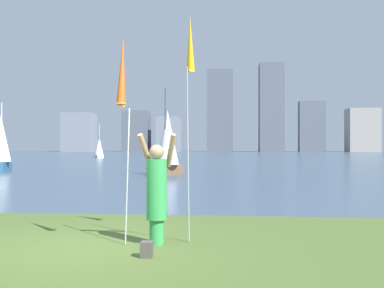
# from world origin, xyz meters

# --- Properties ---
(ground) EXTENTS (120.00, 138.00, 0.12)m
(ground) POSITION_xyz_m (0.00, 50.95, -0.06)
(ground) COLOR #475B28
(person) EXTENTS (0.73, 0.54, 1.99)m
(person) POSITION_xyz_m (1.25, 0.38, 0.98)
(person) COLOR green
(person) RESTS_ON ground
(kite_flag_left) EXTENTS (0.16, 0.74, 3.66)m
(kite_flag_left) POSITION_xyz_m (0.70, 0.08, 2.98)
(kite_flag_left) COLOR #B2B2B7
(kite_flag_left) RESTS_ON ground
(kite_flag_right) EXTENTS (0.16, 0.81, 4.20)m
(kite_flag_right) POSITION_xyz_m (1.80, 0.89, 3.55)
(kite_flag_right) COLOR #B2B2B7
(kite_flag_right) RESTS_ON ground
(bag) EXTENTS (0.19, 0.18, 0.25)m
(bag) POSITION_xyz_m (1.24, -0.56, 0.13)
(bag) COLOR #4C4742
(bag) RESTS_ON ground
(sailboat_1) EXTENTS (1.80, 2.56, 4.66)m
(sailboat_1) POSITION_xyz_m (-15.57, 53.93, 1.38)
(sailboat_1) COLOR silver
(sailboat_1) RESTS_ON ground
(sailboat_2) EXTENTS (1.59, 2.74, 4.59)m
(sailboat_2) POSITION_xyz_m (-12.83, 21.94, 1.81)
(sailboat_2) COLOR #2D6084
(sailboat_2) RESTS_ON ground
(sailboat_4) EXTENTS (1.93, 2.58, 5.03)m
(sailboat_4) POSITION_xyz_m (-1.23, 18.94, 1.91)
(sailboat_4) COLOR brown
(sailboat_4) RESTS_ON ground
(skyline_tower_0) EXTENTS (7.69, 6.54, 9.89)m
(skyline_tower_0) POSITION_xyz_m (-37.12, 109.16, 4.94)
(skyline_tower_0) COLOR gray
(skyline_tower_0) RESTS_ON ground
(skyline_tower_1) EXTENTS (6.79, 5.15, 10.46)m
(skyline_tower_1) POSITION_xyz_m (-22.40, 110.72, 5.23)
(skyline_tower_1) COLOR #565B66
(skyline_tower_1) RESTS_ON ground
(skyline_tower_2) EXTENTS (5.57, 6.82, 8.74)m
(skyline_tower_2) POSITION_xyz_m (-13.83, 109.68, 4.37)
(skyline_tower_2) COLOR gray
(skyline_tower_2) RESTS_ON ground
(skyline_tower_3) EXTENTS (6.59, 4.53, 20.87)m
(skyline_tower_3) POSITION_xyz_m (-0.86, 111.74, 10.43)
(skyline_tower_3) COLOR #565B66
(skyline_tower_3) RESTS_ON ground
(skyline_tower_4) EXTENTS (5.91, 6.79, 21.66)m
(skyline_tower_4) POSITION_xyz_m (11.87, 108.32, 10.83)
(skyline_tower_4) COLOR #565B66
(skyline_tower_4) RESTS_ON ground
(skyline_tower_5) EXTENTS (6.31, 3.46, 12.53)m
(skyline_tower_5) POSITION_xyz_m (21.98, 110.10, 6.26)
(skyline_tower_5) COLOR #565B66
(skyline_tower_5) RESTS_ON ground
(skyline_tower_6) EXTENTS (7.23, 5.94, 10.48)m
(skyline_tower_6) POSITION_xyz_m (33.68, 108.02, 5.24)
(skyline_tower_6) COLOR gray
(skyline_tower_6) RESTS_ON ground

